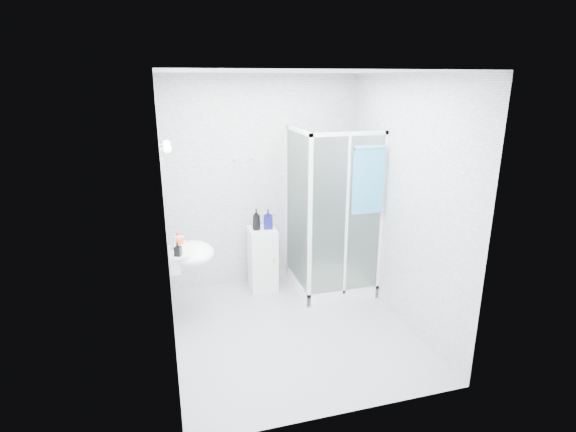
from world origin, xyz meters
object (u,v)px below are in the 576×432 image
object	(u,v)px
soap_dispenser_black	(178,249)
shower_enclosure	(327,257)
wall_basin	(190,254)
shampoo_bottle_b	(268,219)
hand_towel	(368,178)
storage_cabinet	(263,259)
shampoo_bottle_a	(256,220)
soap_dispenser_orange	(178,239)

from	to	relation	value
soap_dispenser_black	shower_enclosure	bearing A→B (deg)	15.91
wall_basin	shampoo_bottle_b	xyz separation A→B (m)	(0.98, 0.59, 0.12)
hand_towel	soap_dispenser_black	size ratio (longest dim) A/B	5.32
wall_basin	hand_towel	distance (m)	2.08
shower_enclosure	storage_cabinet	world-z (taller)	shower_enclosure
wall_basin	shampoo_bottle_a	distance (m)	1.03
wall_basin	storage_cabinet	distance (m)	1.16
shower_enclosure	soap_dispenser_black	xyz separation A→B (m)	(-1.78, -0.51, 0.49)
shampoo_bottle_b	soap_dispenser_orange	world-z (taller)	shampoo_bottle_b
shampoo_bottle_a	soap_dispenser_black	xyz separation A→B (m)	(-0.96, -0.77, 0.01)
hand_towel	shampoo_bottle_b	world-z (taller)	hand_towel
shower_enclosure	shampoo_bottle_a	xyz separation A→B (m)	(-0.82, 0.26, 0.47)
storage_cabinet	soap_dispenser_black	bearing A→B (deg)	-142.65
shampoo_bottle_b	soap_dispenser_black	xyz separation A→B (m)	(-1.10, -0.78, 0.02)
wall_basin	soap_dispenser_black	world-z (taller)	wall_basin
shower_enclosure	shampoo_bottle_b	xyz separation A→B (m)	(-0.67, 0.27, 0.47)
soap_dispenser_black	shampoo_bottle_a	bearing A→B (deg)	38.88
wall_basin	hand_towel	xyz separation A→B (m)	(1.95, -0.09, 0.70)
wall_basin	hand_towel	world-z (taller)	hand_towel
wall_basin	soap_dispenser_orange	bearing A→B (deg)	135.61
storage_cabinet	hand_towel	xyz separation A→B (m)	(1.05, -0.68, 1.10)
storage_cabinet	shampoo_bottle_a	bearing A→B (deg)	-168.01
hand_towel	soap_dispenser_orange	bearing A→B (deg)	174.84
storage_cabinet	hand_towel	bearing A→B (deg)	-33.16
wall_basin	soap_dispenser_black	bearing A→B (deg)	-122.40
shower_enclosure	shampoo_bottle_a	world-z (taller)	shower_enclosure
storage_cabinet	wall_basin	bearing A→B (deg)	-146.75
storage_cabinet	soap_dispenser_orange	bearing A→B (deg)	-153.94
wall_basin	soap_dispenser_orange	xyz separation A→B (m)	(-0.10, 0.10, 0.14)
hand_towel	soap_dispenser_orange	world-z (taller)	hand_towel
shower_enclosure	soap_dispenser_orange	distance (m)	1.84
shower_enclosure	storage_cabinet	xyz separation A→B (m)	(-0.75, 0.28, -0.05)
shower_enclosure	storage_cabinet	bearing A→B (deg)	159.42
hand_towel	shampoo_bottle_b	bearing A→B (deg)	145.34
wall_basin	hand_towel	bearing A→B (deg)	-2.49
shower_enclosure	soap_dispenser_black	bearing A→B (deg)	-164.09
shampoo_bottle_a	shampoo_bottle_b	world-z (taller)	shampoo_bottle_a
soap_dispenser_orange	hand_towel	bearing A→B (deg)	-5.16
storage_cabinet	shampoo_bottle_a	xyz separation A→B (m)	(-0.07, -0.02, 0.53)
storage_cabinet	soap_dispenser_orange	distance (m)	1.25
hand_towel	shower_enclosure	bearing A→B (deg)	126.65
shampoo_bottle_a	soap_dispenser_orange	xyz separation A→B (m)	(-0.94, -0.48, 0.02)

